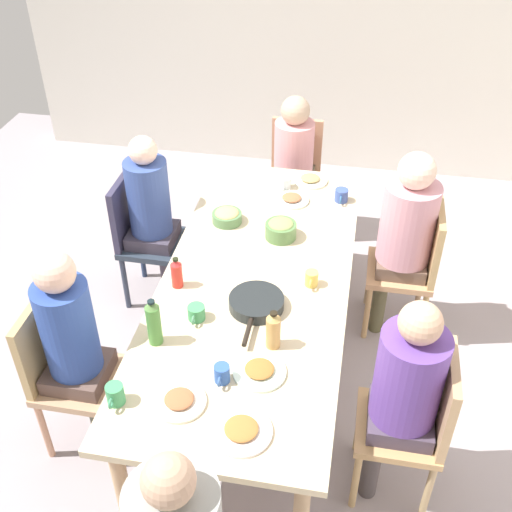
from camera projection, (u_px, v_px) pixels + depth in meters
The scene contains 30 objects.
ground_plane at pixel (256, 373), 3.87m from camera, with size 6.43×6.43×0.00m, color #998F95.
wall_left at pixel (316, 21), 5.23m from camera, with size 0.12×5.09×2.60m, color silver.
dining_table at pixel (256, 287), 3.46m from camera, with size 2.43×1.01×0.75m.
chair_0 at pixel (294, 172), 4.81m from camera, with size 0.40×0.40×0.90m.
person_0 at pixel (293, 156), 4.62m from camera, with size 0.30×0.30×1.15m.
chair_2 at pixel (417, 420), 2.96m from camera, with size 0.40×0.40×0.90m.
person_2 at pixel (404, 387), 2.84m from camera, with size 0.31×0.31×1.21m.
chair_3 at pixel (64, 368), 3.21m from camera, with size 0.40×0.40×0.90m.
person_3 at pixel (73, 340), 3.07m from camera, with size 0.30×0.30×1.25m.
chair_4 at pixel (414, 263), 3.91m from camera, with size 0.40×0.40×0.90m.
person_4 at pixel (405, 228), 3.77m from camera, with size 0.33×0.33×1.26m.
chair_5 at pixel (141, 233), 4.16m from camera, with size 0.40×0.40×0.90m.
person_5 at pixel (152, 209), 4.03m from camera, with size 0.30×0.30×1.22m.
plate_0 at pixel (241, 430), 2.60m from camera, with size 0.26×0.26×0.04m.
plate_1 at pixel (259, 371), 2.86m from camera, with size 0.25×0.25×0.04m.
plate_2 at pixel (179, 401), 2.73m from camera, with size 0.23×0.23×0.04m.
plate_3 at pixel (310, 180), 4.22m from camera, with size 0.23×0.23×0.04m.
plate_4 at pixel (292, 199), 4.03m from camera, with size 0.22×0.22×0.04m.
bowl_0 at pixel (227, 216), 3.82m from camera, with size 0.18×0.18×0.08m.
bowl_1 at pixel (281, 229), 3.68m from camera, with size 0.18×0.18×0.11m.
serving_pan at pixel (256, 303), 3.21m from camera, with size 0.46×0.28×0.06m.
cup_0 at pixel (196, 313), 3.14m from camera, with size 0.12×0.09×0.08m.
cup_1 at pixel (341, 195), 4.01m from camera, with size 0.12×0.08×0.08m.
cup_2 at pixel (284, 183), 4.13m from camera, with size 0.12×0.09×0.08m.
cup_3 at pixel (312, 278), 3.35m from camera, with size 0.11×0.07×0.09m.
cup_4 at pixel (115, 395), 2.71m from camera, with size 0.11×0.08×0.10m.
cup_5 at pixel (222, 374), 2.81m from camera, with size 0.11×0.07×0.09m.
bottle_0 at pixel (154, 323), 2.96m from camera, with size 0.07×0.07×0.26m.
bottle_1 at pixel (273, 330), 2.95m from camera, with size 0.07×0.07×0.21m.
bottle_2 at pixel (177, 273), 3.31m from camera, with size 0.06×0.06×0.18m.
Camera 1 is at (2.60, 0.48, 2.91)m, focal length 44.34 mm.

